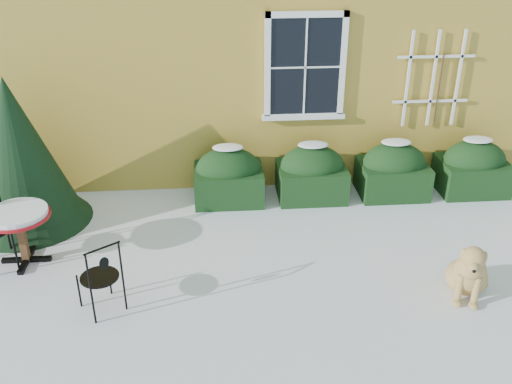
{
  "coord_description": "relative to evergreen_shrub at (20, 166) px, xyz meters",
  "views": [
    {
      "loc": [
        -0.52,
        -5.42,
        4.17
      ],
      "look_at": [
        0.0,
        1.0,
        0.9
      ],
      "focal_mm": 40.0,
      "sensor_mm": 36.0,
      "label": 1
    }
  ],
  "objects": [
    {
      "name": "ground",
      "position": [
        3.24,
        -2.12,
        -0.87
      ],
      "size": [
        80.0,
        80.0,
        0.0
      ],
      "primitive_type": "plane",
      "color": "white",
      "rests_on": "ground"
    },
    {
      "name": "hedge_row",
      "position": [
        4.89,
        0.43,
        -0.47
      ],
      "size": [
        4.95,
        0.8,
        0.91
      ],
      "color": "black",
      "rests_on": "ground"
    },
    {
      "name": "evergreen_shrub",
      "position": [
        0.0,
        0.0,
        0.0
      ],
      "size": [
        1.78,
        1.78,
        2.16
      ],
      "rotation": [
        0.0,
        0.0,
        0.05
      ],
      "color": "black",
      "rests_on": "ground"
    },
    {
      "name": "bistro_table",
      "position": [
        0.24,
        -1.1,
        -0.24
      ],
      "size": [
        0.81,
        0.81,
        0.75
      ],
      "rotation": [
        0.0,
        0.0,
        0.08
      ],
      "color": "black",
      "rests_on": "ground"
    },
    {
      "name": "patio_chair_near",
      "position": [
        1.41,
        -2.19,
        -0.41
      ],
      "size": [
        0.56,
        0.56,
        0.91
      ],
      "rotation": [
        0.0,
        0.0,
        3.75
      ],
      "color": "black",
      "rests_on": "ground"
    },
    {
      "name": "dog",
      "position": [
        5.64,
        -2.26,
        -0.55
      ],
      "size": [
        0.66,
        0.84,
        0.78
      ],
      "rotation": [
        0.0,
        0.0,
        -0.37
      ],
      "color": "tan",
      "rests_on": "ground"
    }
  ]
}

